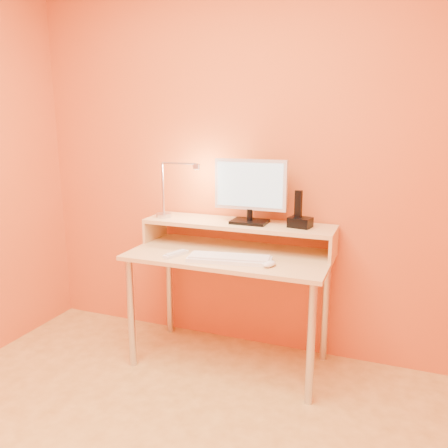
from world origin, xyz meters
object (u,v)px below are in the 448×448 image
at_px(keyboard, 229,259).
at_px(mouse, 269,264).
at_px(monitor_panel, 251,185).
at_px(lamp_base, 164,215).
at_px(remote_control, 176,254).
at_px(phone_dock, 300,222).

height_order(keyboard, mouse, mouse).
xyz_separation_m(monitor_panel, keyboard, (-0.02, -0.31, -0.39)).
xyz_separation_m(lamp_base, mouse, (0.80, -0.28, -0.16)).
height_order(monitor_panel, lamp_base, monitor_panel).
xyz_separation_m(mouse, remote_control, (-0.57, 0.00, -0.01)).
distance_m(lamp_base, phone_dock, 0.90).
bearing_deg(keyboard, monitor_panel, 76.89).
height_order(lamp_base, keyboard, lamp_base).
xyz_separation_m(monitor_panel, remote_control, (-0.35, -0.32, -0.39)).
xyz_separation_m(lamp_base, phone_dock, (0.90, 0.03, 0.02)).
bearing_deg(keyboard, remote_control, 173.41).
distance_m(monitor_panel, phone_dock, 0.38).
bearing_deg(lamp_base, remote_control, -51.16).
height_order(lamp_base, remote_control, lamp_base).
xyz_separation_m(monitor_panel, mouse, (0.22, -0.32, -0.38)).
bearing_deg(monitor_panel, lamp_base, -176.68).
bearing_deg(mouse, phone_dock, 91.27).
bearing_deg(remote_control, phone_dock, 44.08).
height_order(phone_dock, keyboard, phone_dock).
bearing_deg(lamp_base, phone_dock, 1.92).
bearing_deg(monitor_panel, mouse, -56.98).
height_order(monitor_panel, remote_control, monitor_panel).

